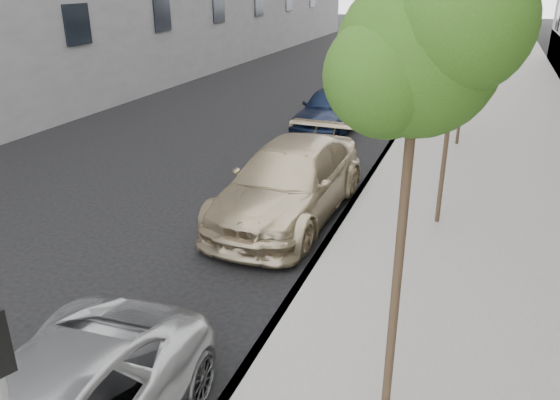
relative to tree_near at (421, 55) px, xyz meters
The scene contains 9 objects.
sidewalk 22.96m from the tree_near, 87.27° to the left, with size 6.40×72.00×0.14m, color gray.
curb 23.03m from the tree_near, 95.21° to the left, with size 0.15×72.00×0.14m, color #9E9B93.
tree_near is the anchor object (origin of this frame).
tree_mid 6.50m from the tree_near, 90.00° to the left, with size 1.74×1.54×5.26m.
tree_far 13.00m from the tree_near, 90.00° to the left, with size 1.81×1.61×5.16m.
suv 7.78m from the tree_near, 119.09° to the left, with size 2.32×5.70×1.65m, color tan.
sedan_blue 14.92m from the tree_near, 107.96° to the left, with size 1.86×4.62×1.58m, color black.
sedan_black 19.64m from the tree_near, 101.78° to the left, with size 1.54×4.41×1.45m, color black.
sedan_rear 25.05m from the tree_near, 100.05° to the left, with size 2.21×5.45×1.58m, color #B3B7BB.
Camera 1 is at (3.78, -3.58, 5.18)m, focal length 35.00 mm.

